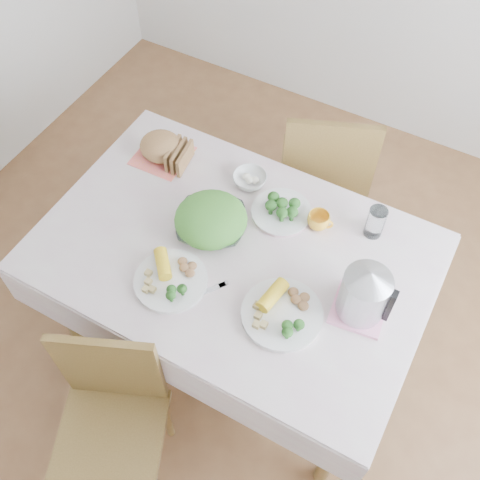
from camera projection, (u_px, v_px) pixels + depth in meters
The scene contains 18 objects.
floor at pixel (235, 337), 2.79m from camera, with size 3.60×3.60×0.00m, color brown.
dining_table at pixel (234, 300), 2.48m from camera, with size 1.40×0.90×0.75m, color brown.
tablecloth at pixel (233, 251), 2.17m from camera, with size 1.50×1.00×0.01m, color beige.
chair_near at pixel (109, 434), 2.05m from camera, with size 0.39×0.39×0.87m, color brown.
chair_far at pixel (324, 170), 2.81m from camera, with size 0.43×0.43×0.95m, color brown.
salad_bowl at pixel (211, 224), 2.20m from camera, with size 0.27×0.27×0.07m, color white.
dinner_plate_left at pixel (171, 281), 2.07m from camera, with size 0.27×0.27×0.02m, color white.
dinner_plate_right at pixel (282, 315), 1.99m from camera, with size 0.29×0.29×0.02m, color white.
broccoli_plate at pixel (281, 212), 2.26m from camera, with size 0.24×0.24×0.02m, color beige.
napkin at pixel (162, 156), 2.45m from camera, with size 0.22×0.22×0.00m, color #FB7262.
bread_loaf at pixel (161, 147), 2.41m from camera, with size 0.18×0.17×0.11m, color brown.
fruit_bowl at pixel (250, 179), 2.35m from camera, with size 0.14×0.14×0.04m, color white.
yellow_mug at pixel (318, 221), 2.20m from camera, with size 0.09×0.09×0.07m, color yellow.
glass_tumbler at pixel (375, 223), 2.16m from camera, with size 0.07×0.07×0.14m, color white.
pink_tray at pixel (359, 309), 2.01m from camera, with size 0.19×0.19×0.01m, color #FD9BC4.
electric_kettle at pixel (364, 293), 1.92m from camera, with size 0.17×0.17×0.24m, color #B2B5BA.
fork_left at pixel (182, 287), 2.07m from camera, with size 0.02×0.21×0.00m, color silver.
fork_right at pixel (205, 292), 2.06m from camera, with size 0.02×0.17×0.00m, color silver.
Camera 1 is at (0.61, -1.06, 2.55)m, focal length 42.00 mm.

